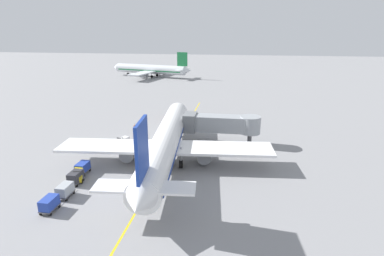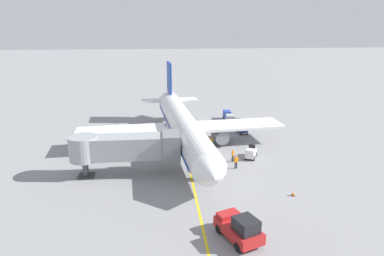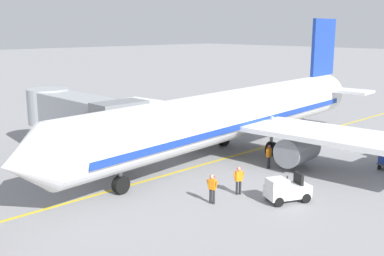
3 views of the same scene
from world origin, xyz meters
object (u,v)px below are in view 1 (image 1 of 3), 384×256
at_px(ground_crew_loader, 140,139).
at_px(baggage_cart_tail_end, 49,203).
at_px(baggage_tug_lead, 123,142).
at_px(safety_cone_nose_left, 135,125).
at_px(baggage_cart_front, 83,167).
at_px(ground_crew_marshaller, 144,135).
at_px(jet_bridge, 221,124).
at_px(baggage_tug_trailing, 78,175).
at_px(distant_taxiing_airliner, 151,69).
at_px(pushback_tractor, 178,113).
at_px(parked_airliner, 166,142).
at_px(ground_crew_wing_walker, 141,152).
at_px(baggage_cart_third_in_train, 65,190).
at_px(baggage_cart_second_in_train, 75,177).

bearing_deg(ground_crew_loader, baggage_cart_tail_end, -99.00).
xyz_separation_m(baggage_tug_lead, safety_cone_nose_left, (-1.70, 10.85, -0.42)).
height_order(baggage_cart_front, ground_crew_marshaller, ground_crew_marshaller).
xyz_separation_m(baggage_tug_lead, baggage_cart_front, (-1.49, -10.74, 0.24)).
relative_size(jet_bridge, baggage_tug_trailing, 4.62).
bearing_deg(distant_taxiing_airliner, pushback_tractor, -68.70).
distance_m(parked_airliner, ground_crew_wing_walker, 4.69).
bearing_deg(baggage_tug_trailing, ground_crew_wing_walker, 54.33).
bearing_deg(safety_cone_nose_left, baggage_tug_lead, -81.10).
bearing_deg(pushback_tractor, parked_airliner, -82.67).
relative_size(baggage_cart_third_in_train, ground_crew_loader, 1.72).
distance_m(baggage_tug_lead, baggage_cart_second_in_train, 13.49).
distance_m(baggage_cart_third_in_train, ground_crew_loader, 18.08).
distance_m(pushback_tractor, safety_cone_nose_left, 10.22).
height_order(baggage_tug_lead, baggage_cart_front, baggage_tug_lead).
distance_m(ground_crew_marshaller, distant_taxiing_airliner, 75.70).
bearing_deg(baggage_cart_second_in_train, baggage_tug_lead, 85.53).
distance_m(baggage_cart_front, ground_crew_marshaller, 14.62).
height_order(baggage_cart_third_in_train, safety_cone_nose_left, baggage_cart_third_in_train).
height_order(jet_bridge, pushback_tractor, jet_bridge).
bearing_deg(jet_bridge, ground_crew_loader, -168.21).
distance_m(parked_airliner, baggage_tug_lead, 10.49).
bearing_deg(baggage_cart_tail_end, ground_crew_wing_walker, 70.87).
bearing_deg(baggage_tug_lead, baggage_cart_front, -97.92).
relative_size(baggage_cart_tail_end, distant_taxiing_airliner, 0.08).
height_order(jet_bridge, baggage_cart_tail_end, jet_bridge).
xyz_separation_m(baggage_cart_tail_end, ground_crew_loader, (3.29, 20.74, 0.00)).
height_order(parked_airliner, ground_crew_wing_walker, parked_airliner).
bearing_deg(parked_airliner, baggage_cart_front, -152.19).
bearing_deg(baggage_cart_third_in_train, ground_crew_loader, 79.77).
bearing_deg(baggage_cart_tail_end, baggage_tug_lead, 88.14).
bearing_deg(parked_airliner, safety_cone_nose_left, 122.50).
distance_m(baggage_cart_tail_end, safety_cone_nose_left, 30.56).
xyz_separation_m(jet_bridge, baggage_cart_second_in_train, (-16.98, -17.28, -2.50)).
relative_size(baggage_tug_lead, ground_crew_loader, 1.64).
xyz_separation_m(ground_crew_wing_walker, ground_crew_loader, (-1.98, 5.56, 0.00)).
relative_size(ground_crew_loader, safety_cone_nose_left, 2.86).
bearing_deg(baggage_tug_trailing, distant_taxiing_airliner, 100.17).
relative_size(jet_bridge, baggage_cart_second_in_train, 4.38).
bearing_deg(pushback_tractor, ground_crew_loader, -100.12).
xyz_separation_m(baggage_cart_third_in_train, distant_taxiing_airliner, (-16.54, 93.01, 2.08)).
distance_m(pushback_tractor, baggage_cart_second_in_train, 32.07).
bearing_deg(baggage_cart_front, parked_airliner, 27.81).
height_order(baggage_cart_third_in_train, ground_crew_wing_walker, ground_crew_wing_walker).
height_order(baggage_tug_lead, ground_crew_marshaller, ground_crew_marshaller).
xyz_separation_m(pushback_tractor, baggage_tug_lead, (-5.65, -17.91, -0.39)).
bearing_deg(parked_airliner, baggage_cart_second_in_train, -140.28).
distance_m(jet_bridge, baggage_tug_trailing, 23.86).
bearing_deg(pushback_tractor, ground_crew_wing_walker, -92.63).
distance_m(baggage_tug_trailing, baggage_cart_front, 1.88).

